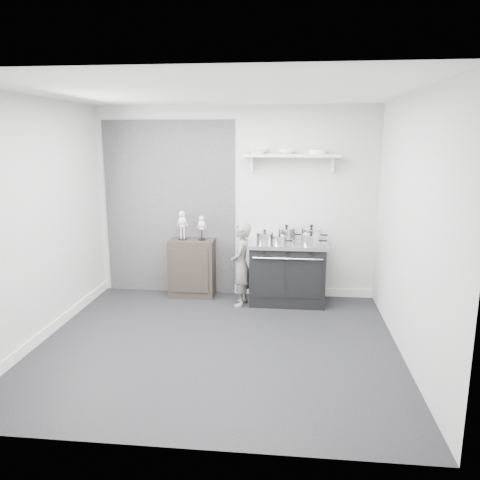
# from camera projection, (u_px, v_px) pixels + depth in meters

# --- Properties ---
(ground) EXTENTS (4.00, 4.00, 0.00)m
(ground) POSITION_uv_depth(u_px,v_px,m) (216.00, 344.00, 5.22)
(ground) COLOR black
(ground) RESTS_ON ground
(room_shell) EXTENTS (4.02, 3.62, 2.71)m
(room_shell) POSITION_uv_depth(u_px,v_px,m) (209.00, 196.00, 5.02)
(room_shell) COLOR #B3B3B1
(room_shell) RESTS_ON ground
(wall_shelf) EXTENTS (1.30, 0.26, 0.24)m
(wall_shelf) POSITION_uv_depth(u_px,v_px,m) (292.00, 156.00, 6.33)
(wall_shelf) COLOR silver
(wall_shelf) RESTS_ON room_shell
(stove) EXTENTS (1.07, 0.67, 0.86)m
(stove) POSITION_uv_depth(u_px,v_px,m) (287.00, 272.00, 6.48)
(stove) COLOR black
(stove) RESTS_ON ground
(side_cabinet) EXTENTS (0.64, 0.37, 0.83)m
(side_cabinet) POSITION_uv_depth(u_px,v_px,m) (192.00, 268.00, 6.75)
(side_cabinet) COLOR black
(side_cabinet) RESTS_ON ground
(child) EXTENTS (0.30, 0.43, 1.14)m
(child) POSITION_uv_depth(u_px,v_px,m) (241.00, 265.00, 6.34)
(child) COLOR slate
(child) RESTS_ON ground
(pot_front_left) EXTENTS (0.32, 0.23, 0.18)m
(pot_front_left) POSITION_uv_depth(u_px,v_px,m) (265.00, 237.00, 6.34)
(pot_front_left) COLOR silver
(pot_front_left) RESTS_ON stove
(pot_back_left) EXTENTS (0.34, 0.26, 0.21)m
(pot_back_left) POSITION_uv_depth(u_px,v_px,m) (286.00, 234.00, 6.51)
(pot_back_left) COLOR silver
(pot_back_left) RESTS_ON stove
(pot_back_right) EXTENTS (0.37, 0.28, 0.23)m
(pot_back_right) POSITION_uv_depth(u_px,v_px,m) (311.00, 234.00, 6.45)
(pot_back_right) COLOR silver
(pot_back_right) RESTS_ON stove
(pot_front_right) EXTENTS (0.33, 0.24, 0.19)m
(pot_front_right) POSITION_uv_depth(u_px,v_px,m) (311.00, 240.00, 6.16)
(pot_front_right) COLOR silver
(pot_front_right) RESTS_ON stove
(pot_front_center) EXTENTS (0.26, 0.17, 0.15)m
(pot_front_center) POSITION_uv_depth(u_px,v_px,m) (280.00, 240.00, 6.23)
(pot_front_center) COLOR silver
(pot_front_center) RESTS_ON stove
(skeleton_full) EXTENTS (0.13, 0.09, 0.48)m
(skeleton_full) POSITION_uv_depth(u_px,v_px,m) (182.00, 223.00, 6.63)
(skeleton_full) COLOR beige
(skeleton_full) RESTS_ON side_cabinet
(skeleton_torso) EXTENTS (0.11, 0.07, 0.40)m
(skeleton_torso) POSITION_uv_depth(u_px,v_px,m) (202.00, 226.00, 6.61)
(skeleton_torso) COLOR beige
(skeleton_torso) RESTS_ON side_cabinet
(bowl_large) EXTENTS (0.30, 0.30, 0.07)m
(bowl_large) POSITION_uv_depth(u_px,v_px,m) (258.00, 151.00, 6.36)
(bowl_large) COLOR white
(bowl_large) RESTS_ON wall_shelf
(bowl_small) EXTENTS (0.22, 0.22, 0.07)m
(bowl_small) POSITION_uv_depth(u_px,v_px,m) (287.00, 151.00, 6.32)
(bowl_small) COLOR white
(bowl_small) RESTS_ON wall_shelf
(plate_stack) EXTENTS (0.24, 0.24, 0.06)m
(plate_stack) POSITION_uv_depth(u_px,v_px,m) (317.00, 152.00, 6.28)
(plate_stack) COLOR white
(plate_stack) RESTS_ON wall_shelf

